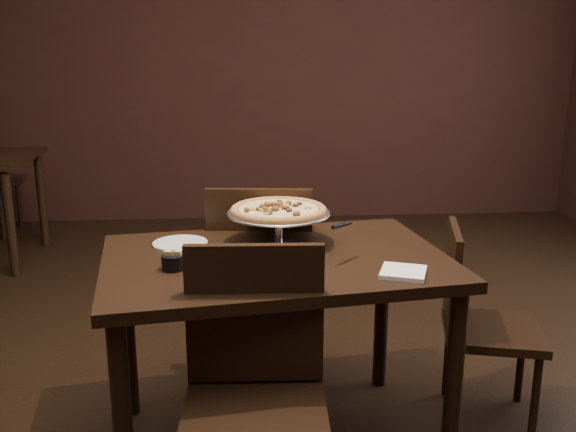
{
  "coord_description": "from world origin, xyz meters",
  "views": [
    {
      "loc": [
        -0.04,
        -2.33,
        1.54
      ],
      "look_at": [
        0.13,
        -0.02,
        0.93
      ],
      "focal_mm": 40.0,
      "sensor_mm": 36.0,
      "label": 1
    }
  ],
  "objects": [
    {
      "name": "plate_left",
      "position": [
        -0.29,
        0.1,
        0.8
      ],
      "size": [
        0.21,
        0.21,
        0.01
      ],
      "primitive_type": "cylinder",
      "color": "silver",
      "rests_on": "dining_table"
    },
    {
      "name": "chair_far",
      "position": [
        0.04,
        0.42,
        0.53
      ],
      "size": [
        0.49,
        0.49,
        0.97
      ],
      "rotation": [
        0.0,
        0.0,
        3.04
      ],
      "color": "black",
      "rests_on": "ground"
    },
    {
      "name": "pepper_flake_shaker",
      "position": [
        -0.04,
        -0.29,
        0.84
      ],
      "size": [
        0.07,
        0.07,
        0.12
      ],
      "color": "#9C1A0E",
      "rests_on": "dining_table"
    },
    {
      "name": "plate_near",
      "position": [
        0.09,
        -0.31,
        0.8
      ],
      "size": [
        0.27,
        0.27,
        0.01
      ],
      "primitive_type": "cylinder",
      "color": "silver",
      "rests_on": "dining_table"
    },
    {
      "name": "parmesan_shaker",
      "position": [
        -0.06,
        -0.29,
        0.85
      ],
      "size": [
        0.07,
        0.07,
        0.12
      ],
      "color": "#F9EEC2",
      "rests_on": "dining_table"
    },
    {
      "name": "serving_spatula",
      "position": [
        0.31,
        -0.13,
        0.92
      ],
      "size": [
        0.14,
        0.14,
        0.02
      ],
      "rotation": [
        0.0,
        0.0,
        -0.77
      ],
      "color": "#B1B2B8",
      "rests_on": "pizza_stand"
    },
    {
      "name": "napkin_stack",
      "position": [
        0.5,
        -0.3,
        0.8
      ],
      "size": [
        0.19,
        0.19,
        0.02
      ],
      "primitive_type": "cube",
      "rotation": [
        0.0,
        0.0,
        -0.35
      ],
      "color": "white",
      "rests_on": "dining_table"
    },
    {
      "name": "room",
      "position": [
        0.06,
        0.03,
        1.4
      ],
      "size": [
        6.04,
        7.04,
        2.84
      ],
      "color": "black",
      "rests_on": "ground"
    },
    {
      "name": "pizza_stand",
      "position": [
        0.1,
        0.09,
        0.93
      ],
      "size": [
        0.41,
        0.41,
        0.17
      ],
      "color": "#B1B2B8",
      "rests_on": "dining_table"
    },
    {
      "name": "dining_table",
      "position": [
        0.08,
        -0.07,
        0.69
      ],
      "size": [
        1.37,
        1.02,
        0.79
      ],
      "rotation": [
        0.0,
        0.0,
        0.15
      ],
      "color": "black",
      "rests_on": "ground"
    },
    {
      "name": "chair_near",
      "position": [
        -0.01,
        -0.55,
        0.52
      ],
      "size": [
        0.46,
        0.46,
        0.95
      ],
      "rotation": [
        0.0,
        0.0,
        -0.04
      ],
      "color": "black",
      "rests_on": "ground"
    },
    {
      "name": "chair_side",
      "position": [
        0.92,
        0.07,
        0.46
      ],
      "size": [
        0.47,
        0.47,
        0.84
      ],
      "rotation": [
        0.0,
        0.0,
        1.33
      ],
      "color": "black",
      "rests_on": "ground"
    },
    {
      "name": "packet_caddy",
      "position": [
        -0.28,
        -0.18,
        0.82
      ],
      "size": [
        0.09,
        0.09,
        0.07
      ],
      "rotation": [
        0.0,
        0.0,
        -0.27
      ],
      "color": "black",
      "rests_on": "dining_table"
    }
  ]
}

